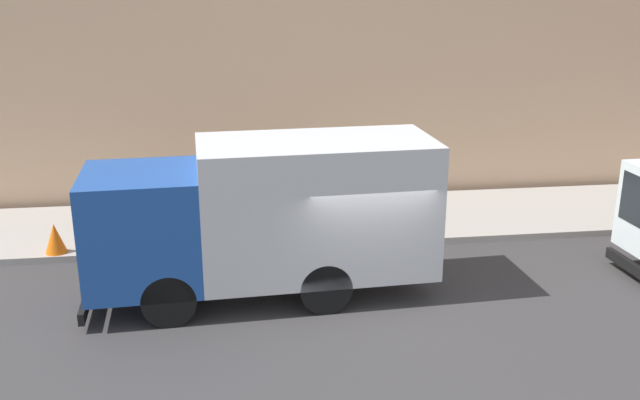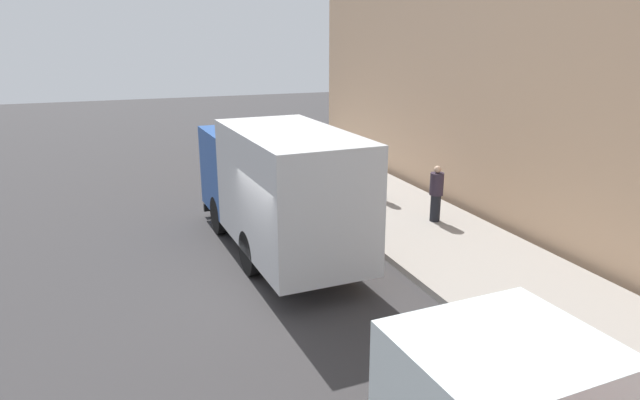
{
  "view_description": "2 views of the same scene",
  "coord_description": "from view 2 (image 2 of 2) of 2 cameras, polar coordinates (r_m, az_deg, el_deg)",
  "views": [
    {
      "loc": [
        -13.08,
        2.74,
        6.5
      ],
      "look_at": [
        1.66,
        0.78,
        1.74
      ],
      "focal_mm": 39.65,
      "sensor_mm": 36.0,
      "label": 1
    },
    {
      "loc": [
        -3.06,
        -10.89,
        5.42
      ],
      "look_at": [
        1.3,
        0.67,
        1.72
      ],
      "focal_mm": 31.2,
      "sensor_mm": 36.0,
      "label": 2
    }
  ],
  "objects": [
    {
      "name": "pedestrian_walking",
      "position": [
        16.38,
        11.83,
        0.76
      ],
      "size": [
        0.52,
        0.52,
        1.65
      ],
      "rotation": [
        0.0,
        0.0,
        4.29
      ],
      "color": "black",
      "rests_on": "sidewalk"
    },
    {
      "name": "building_facade",
      "position": [
        15.11,
        24.11,
        14.86
      ],
      "size": [
        0.5,
        30.0,
        10.61
      ],
      "primitive_type": "cube",
      "color": "tan",
      "rests_on": "ground"
    },
    {
      "name": "sidewalk",
      "position": [
        14.54,
        14.67,
        -5.43
      ],
      "size": [
        3.92,
        30.0,
        0.16
      ],
      "primitive_type": "cube",
      "color": "#A09A91",
      "rests_on": "ground"
    },
    {
      "name": "pedestrian_standing",
      "position": [
        18.3,
        6.14,
        2.86
      ],
      "size": [
        0.42,
        0.42,
        1.7
      ],
      "rotation": [
        0.0,
        0.0,
        0.35
      ],
      "color": "black",
      "rests_on": "sidewalk"
    },
    {
      "name": "large_utility_truck",
      "position": [
        13.88,
        -4.48,
        1.59
      ],
      "size": [
        2.67,
        7.26,
        3.32
      ],
      "rotation": [
        0.0,
        0.0,
        0.05
      ],
      "color": "#1E4A9F",
      "rests_on": "ground"
    },
    {
      "name": "ground",
      "position": [
        12.54,
        -4.52,
        -8.97
      ],
      "size": [
        80.0,
        80.0,
        0.0
      ],
      "primitive_type": "plane",
      "color": "#363435"
    },
    {
      "name": "traffic_cone_orange",
      "position": [
        19.53,
        -0.98,
        2.17
      ],
      "size": [
        0.51,
        0.51,
        0.72
      ],
      "primitive_type": "cone",
      "color": "orange",
      "rests_on": "sidewalk"
    }
  ]
}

